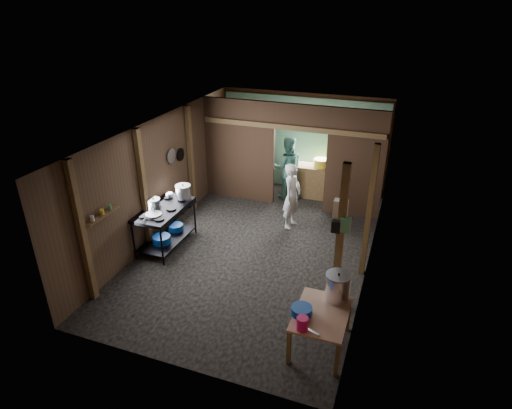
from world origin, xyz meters
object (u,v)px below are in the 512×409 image
at_px(gas_range, 166,227).
at_px(pink_bucket, 302,324).
at_px(yellow_tub, 321,163).
at_px(stock_pot, 338,287).
at_px(cook, 292,196).
at_px(stove_pot_large, 183,193).
at_px(prep_table, 320,329).

relative_size(gas_range, pink_bucket, 7.51).
height_order(gas_range, yellow_tub, yellow_tub).
distance_m(stock_pot, cook, 3.51).
height_order(pink_bucket, yellow_tub, yellow_tub).
bearing_deg(yellow_tub, stove_pot_large, -127.89).
xyz_separation_m(stock_pot, pink_bucket, (-0.33, -0.84, -0.11)).
bearing_deg(pink_bucket, gas_range, 147.87).
relative_size(prep_table, pink_bucket, 5.29).
bearing_deg(cook, stove_pot_large, 130.28).
xyz_separation_m(prep_table, yellow_tub, (-1.20, 5.34, 0.64)).
bearing_deg(stock_pot, gas_range, 160.44).
distance_m(prep_table, yellow_tub, 5.51).
height_order(prep_table, yellow_tub, yellow_tub).
distance_m(gas_range, stock_pot, 4.11).
bearing_deg(stove_pot_large, gas_range, -107.28).
bearing_deg(cook, pink_bucket, -152.03).
bearing_deg(prep_table, stove_pot_large, 146.65).
bearing_deg(stock_pot, stove_pot_large, 152.52).
bearing_deg(gas_range, stock_pot, -19.56).
bearing_deg(cook, prep_table, -147.41).
relative_size(yellow_tub, cook, 0.25).
height_order(prep_table, pink_bucket, pink_bucket).
height_order(gas_range, cook, cook).
relative_size(gas_range, cook, 0.99).
relative_size(gas_range, yellow_tub, 3.93).
bearing_deg(stock_pot, pink_bucket, -111.27).
xyz_separation_m(stock_pot, cook, (-1.60, 3.12, -0.07)).
height_order(stock_pot, yellow_tub, stock_pot).
xyz_separation_m(stove_pot_large, pink_bucket, (3.35, -2.76, -0.31)).
distance_m(prep_table, cook, 3.85).
height_order(gas_range, stock_pot, stock_pot).
height_order(prep_table, stove_pot_large, stove_pot_large).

